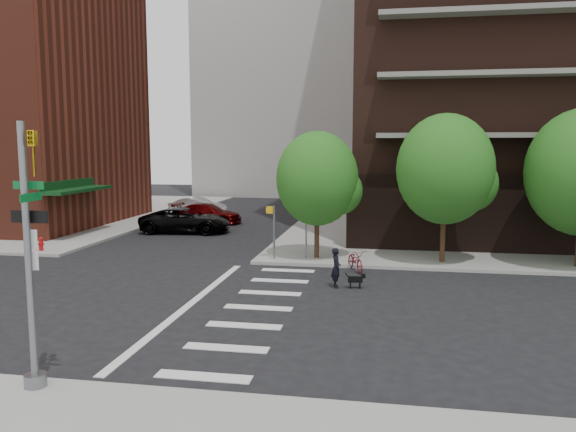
{
  "coord_description": "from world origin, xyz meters",
  "views": [
    {
      "loc": [
        7.3,
        -18.56,
        5.61
      ],
      "look_at": [
        3.0,
        6.0,
        2.5
      ],
      "focal_mm": 35.0,
      "sensor_mm": 36.0,
      "label": 1
    }
  ],
  "objects": [
    {
      "name": "sidewalk_ne",
      "position": [
        20.5,
        23.5,
        0.07
      ],
      "size": [
        39.0,
        33.0,
        0.15
      ],
      "primitive_type": "cube",
      "color": "gray",
      "rests_on": "ground"
    },
    {
      "name": "ground",
      "position": [
        0.0,
        0.0,
        0.0
      ],
      "size": [
        120.0,
        120.0,
        0.0
      ],
      "primitive_type": "plane",
      "color": "black",
      "rests_on": "ground"
    },
    {
      "name": "sidewalk_nw",
      "position": [
        -24.5,
        23.5,
        0.07
      ],
      "size": [
        31.0,
        33.0,
        0.15
      ],
      "primitive_type": "cube",
      "color": "gray",
      "rests_on": "ground"
    },
    {
      "name": "tree_b",
      "position": [
        10.0,
        8.5,
        4.54
      ],
      "size": [
        4.5,
        4.5,
        6.65
      ],
      "color": "#301E11",
      "rests_on": "sidewalk_ne"
    },
    {
      "name": "tree_a",
      "position": [
        4.0,
        8.5,
        4.04
      ],
      "size": [
        4.0,
        4.0,
        5.9
      ],
      "color": "#301E11",
      "rests_on": "sidewalk_ne"
    },
    {
      "name": "traffic_signal",
      "position": [
        -0.47,
        -7.49,
        2.7
      ],
      "size": [
        0.9,
        0.75,
        6.0
      ],
      "color": "slate",
      "rests_on": "sidewalk_s"
    },
    {
      "name": "parked_car_maroon",
      "position": [
        -5.5,
        20.49,
        0.73
      ],
      "size": [
        2.33,
        5.13,
        1.46
      ],
      "primitive_type": "imported",
      "rotation": [
        0.0,
        0.0,
        1.51
      ],
      "color": "#470203",
      "rests_on": "ground"
    },
    {
      "name": "scooter",
      "position": [
        6.01,
        6.5,
        0.49
      ],
      "size": [
        1.31,
        1.97,
        0.98
      ],
      "primitive_type": "imported",
      "rotation": [
        0.0,
        0.0,
        0.39
      ],
      "color": "maroon",
      "rests_on": "ground"
    },
    {
      "name": "dog",
      "position": [
        6.22,
        3.31,
        0.37
      ],
      "size": [
        0.7,
        0.25,
        0.59
      ],
      "rotation": [
        0.0,
        0.0,
        0.11
      ],
      "color": "black",
      "rests_on": "ground"
    },
    {
      "name": "fire_hydrant",
      "position": [
        -10.5,
        7.8,
        0.55
      ],
      "size": [
        0.24,
        0.24,
        0.73
      ],
      "color": "#A50C0C",
      "rests_on": "sidewalk_nw"
    },
    {
      "name": "pedestrian_signal",
      "position": [
        2.32,
        7.92,
        1.85
      ],
      "size": [
        2.18,
        0.67,
        2.6
      ],
      "color": "slate",
      "rests_on": "sidewalk_ne"
    },
    {
      "name": "crosswalk",
      "position": [
        2.21,
        -0.0,
        0.01
      ],
      "size": [
        3.85,
        13.0,
        0.01
      ],
      "color": "silver",
      "rests_on": "ground"
    },
    {
      "name": "parked_car_silver",
      "position": [
        -7.64,
        24.54,
        0.76
      ],
      "size": [
        1.61,
        4.6,
        1.52
      ],
      "primitive_type": "imported",
      "rotation": [
        0.0,
        0.0,
        1.57
      ],
      "color": "#B8BBC0",
      "rests_on": "ground"
    },
    {
      "name": "parked_car_black",
      "position": [
        -5.5,
        15.92,
        0.81
      ],
      "size": [
        3.17,
        6.02,
        1.62
      ],
      "primitive_type": "imported",
      "rotation": [
        0.0,
        0.0,
        1.66
      ],
      "color": "black",
      "rests_on": "ground"
    },
    {
      "name": "dog_walker",
      "position": [
        5.42,
        3.34,
        0.8
      ],
      "size": [
        0.66,
        0.52,
        1.6
      ],
      "primitive_type": "imported",
      "rotation": [
        0.0,
        0.0,
        1.82
      ],
      "color": "black",
      "rests_on": "ground"
    }
  ]
}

